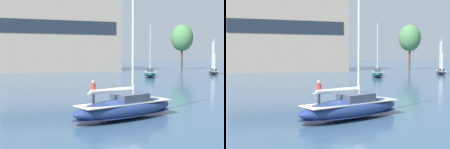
% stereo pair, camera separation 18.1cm
% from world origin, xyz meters
% --- Properties ---
extents(ground_plane, '(400.00, 400.00, 0.00)m').
position_xyz_m(ground_plane, '(0.00, 0.00, 0.00)').
color(ground_plane, '#385675').
extents(waterfront_building, '(34.40, 17.37, 21.98)m').
position_xyz_m(waterfront_building, '(5.89, 66.38, 11.03)').
color(waterfront_building, tan).
rests_on(waterfront_building, ground).
extents(tree_shore_center, '(6.78, 6.78, 13.95)m').
position_xyz_m(tree_shore_center, '(44.83, 63.50, 9.77)').
color(tree_shore_center, '#4C3828').
rests_on(tree_shore_center, ground).
extents(sailboat_main, '(9.30, 5.00, 12.32)m').
position_xyz_m(sailboat_main, '(0.02, 0.01, 0.84)').
color(sailboat_main, navy).
rests_on(sailboat_main, ground).
extents(sailboat_moored_near_marina, '(5.47, 8.35, 11.19)m').
position_xyz_m(sailboat_moored_near_marina, '(21.09, 38.15, 0.76)').
color(sailboat_moored_near_marina, '#194C47').
rests_on(sailboat_moored_near_marina, ground).
extents(sailboat_moored_far_slip, '(4.27, 6.30, 8.51)m').
position_xyz_m(sailboat_moored_far_slip, '(38.52, 39.82, 0.73)').
color(sailboat_moored_far_slip, '#232328').
rests_on(sailboat_moored_far_slip, ground).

